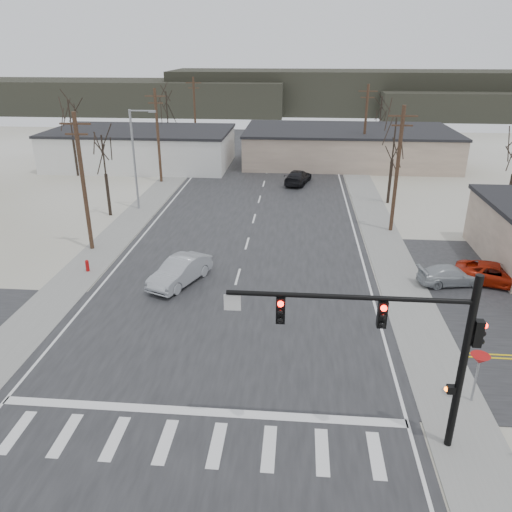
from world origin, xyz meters
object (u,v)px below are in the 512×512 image
Objects in this scene: car_parked_silver at (451,275)px; sedan_crossing at (180,271)px; car_far_a at (298,177)px; fire_hydrant at (87,266)px; car_parked_red at (495,274)px; traffic_signal_mast at (411,338)px; car_far_b at (263,150)px.

sedan_crossing is at bearing 83.76° from car_parked_silver.
sedan_crossing is at bearing 88.67° from car_far_a.
fire_hydrant is 26.65m from car_parked_red.
fire_hydrant is 23.85m from car_parked_silver.
sedan_crossing reaches higher than car_parked_red.
fire_hydrant is at bearing 108.23° from car_parked_red.
fire_hydrant is at bearing 74.75° from car_far_a.
car_parked_silver is (23.85, 0.11, 0.19)m from fire_hydrant.
car_far_a reaches higher than fire_hydrant.
sedan_crossing is at bearing 112.05° from car_parked_red.
car_parked_silver is at bearing 27.64° from sedan_crossing.
car_far_a is 27.13m from car_parked_red.
car_parked_red is (26.65, 0.37, 0.25)m from fire_hydrant.
sedan_crossing is (6.66, -1.24, 0.42)m from fire_hydrant.
traffic_signal_mast is 2.37× the size of car_far_b.
car_far_b reaches higher than fire_hydrant.
car_parked_red is at bearing -95.48° from car_parked_silver.
sedan_crossing is 1.20× the size of car_parked_silver.
traffic_signal_mast is 10.29× the size of fire_hydrant.
car_far_b is at bearing -57.80° from car_far_a.
car_far_b is at bearing 99.57° from traffic_signal_mast.
car_parked_red is at bearing 0.79° from fire_hydrant.
fire_hydrant is at bearing 79.53° from car_parked_silver.
car_far_a reaches higher than car_parked_silver.
traffic_signal_mast reaches higher than car_parked_red.
traffic_signal_mast reaches higher than car_far_a.
car_parked_silver is at bearing 126.79° from car_far_a.
fire_hydrant is (-18.09, 14.20, -4.22)m from traffic_signal_mast.
car_far_b is at bearing 77.41° from fire_hydrant.
car_far_a is at bearing -49.04° from car_far_b.
car_parked_red reaches higher than car_parked_silver.
car_parked_silver reaches higher than fire_hydrant.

